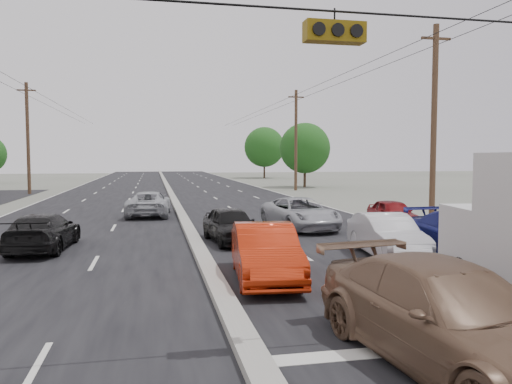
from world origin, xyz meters
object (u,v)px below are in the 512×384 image
(tree_right_mid, at_px, (305,148))
(queue_car_a, at_px, (231,225))
(oncoming_near, at_px, (43,232))
(red_sedan, at_px, (265,253))
(utility_pole_right_c, at_px, (296,139))
(tree_right_far, at_px, (264,147))
(utility_pole_right_b, at_px, (434,122))
(oncoming_far, at_px, (149,204))
(utility_pole_left_c, at_px, (28,137))
(queue_car_b, at_px, (387,236))
(queue_car_d, at_px, (473,238))
(tan_sedan, at_px, (448,317))
(queue_car_e, at_px, (393,214))
(queue_car_c, at_px, (300,214))

(tree_right_mid, height_order, queue_car_a, tree_right_mid)
(oncoming_near, bearing_deg, red_sedan, 143.54)
(utility_pole_right_c, height_order, tree_right_far, utility_pole_right_c)
(utility_pole_right_b, xyz_separation_m, oncoming_far, (-14.30, 5.61, -4.41))
(tree_right_far, bearing_deg, oncoming_far, -109.82)
(red_sedan, distance_m, oncoming_far, 16.09)
(tree_right_mid, height_order, red_sedan, tree_right_mid)
(utility_pole_left_c, xyz_separation_m, red_sedan, (13.90, -35.15, -4.36))
(queue_car_b, bearing_deg, oncoming_near, 168.32)
(utility_pole_left_c, bearing_deg, utility_pole_right_c, 0.00)
(oncoming_near, bearing_deg, queue_car_d, 164.02)
(red_sedan, bearing_deg, utility_pole_right_b, 47.94)
(utility_pole_left_c, relative_size, tan_sedan, 1.78)
(tan_sedan, distance_m, oncoming_far, 22.35)
(utility_pole_right_c, xyz_separation_m, queue_car_e, (-2.90, -26.43, -4.46))
(tan_sedan, height_order, queue_car_c, tan_sedan)
(red_sedan, relative_size, queue_car_d, 0.84)
(utility_pole_left_c, xyz_separation_m, queue_car_b, (18.58, -32.90, -4.40))
(tan_sedan, xyz_separation_m, queue_car_d, (5.30, 6.89, -0.03))
(red_sedan, bearing_deg, oncoming_near, 145.04)
(utility_pole_right_c, xyz_separation_m, tree_right_mid, (2.50, 5.00, -0.77))
(utility_pole_left_c, distance_m, utility_pole_right_b, 35.36)
(utility_pole_left_c, bearing_deg, oncoming_far, -61.11)
(queue_car_b, bearing_deg, queue_car_e, 66.95)
(tree_right_far, bearing_deg, queue_car_d, -96.83)
(tree_right_far, xyz_separation_m, queue_car_e, (-6.40, -56.43, -4.30))
(tan_sedan, xyz_separation_m, oncoming_far, (-4.80, 21.83, -0.12))
(tree_right_mid, relative_size, oncoming_far, 1.43)
(queue_car_d, distance_m, oncoming_near, 14.59)
(queue_car_b, relative_size, oncoming_far, 0.86)
(tree_right_mid, height_order, tree_right_far, tree_right_far)
(utility_pole_right_b, height_order, tan_sedan, utility_pole_right_b)
(queue_car_d, xyz_separation_m, oncoming_far, (-10.10, 14.94, -0.09))
(queue_car_b, bearing_deg, red_sedan, -148.74)
(tree_right_far, distance_m, queue_car_b, 63.82)
(tan_sedan, distance_m, red_sedan, 6.27)
(tan_sedan, relative_size, queue_car_d, 1.03)
(utility_pole_right_b, relative_size, tan_sedan, 1.78)
(oncoming_near, bearing_deg, tree_right_far, -105.87)
(queue_car_c, height_order, queue_car_d, queue_car_d)
(red_sedan, xyz_separation_m, queue_car_c, (3.74, 9.17, -0.03))
(tan_sedan, bearing_deg, queue_car_d, 44.99)
(utility_pole_right_c, xyz_separation_m, queue_car_d, (-4.20, -34.32, -4.32))
(utility_pole_left_c, height_order, queue_car_d, utility_pole_left_c)
(red_sedan, height_order, oncoming_far, red_sedan)
(utility_pole_right_c, relative_size, queue_car_a, 2.46)
(tree_right_mid, relative_size, queue_car_a, 1.76)
(red_sedan, relative_size, oncoming_far, 0.91)
(tree_right_mid, bearing_deg, queue_car_e, -99.75)
(queue_car_a, bearing_deg, queue_car_d, -43.58)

